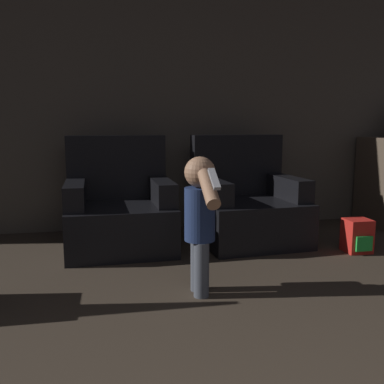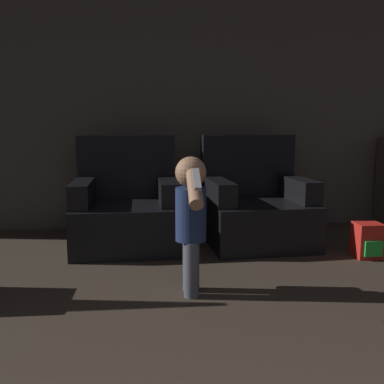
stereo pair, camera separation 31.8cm
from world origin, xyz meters
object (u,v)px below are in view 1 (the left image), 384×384
object	(u,v)px
armchair_left	(120,211)
person_toddler	(200,214)
armchair_right	(247,206)
toy_backpack	(357,236)

from	to	relation	value
armchair_left	person_toddler	world-z (taller)	armchair_left
armchair_left	armchair_right	size ratio (longest dim) A/B	1.00
person_toddler	toy_backpack	bearing A→B (deg)	-68.50
armchair_left	person_toddler	size ratio (longest dim) A/B	1.11
armchair_right	person_toddler	xyz separation A→B (m)	(-0.70, -1.17, 0.20)
armchair_right	toy_backpack	xyz separation A→B (m)	(0.80, -0.54, -0.18)
armchair_right	toy_backpack	world-z (taller)	armchair_right
armchair_right	person_toddler	distance (m)	1.38
armchair_right	person_toddler	world-z (taller)	armchair_right
person_toddler	toy_backpack	size ratio (longest dim) A/B	3.10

